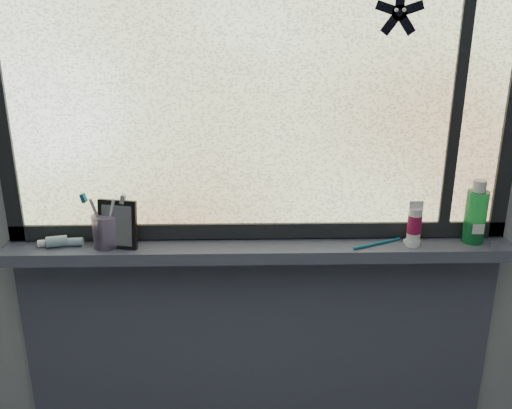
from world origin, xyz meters
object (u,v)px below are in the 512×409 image
object	(u,v)px
cream_tube	(415,222)
vanity_mirror	(118,224)
mouthwash_bottle	(476,211)
toothbrush_cup	(106,231)

from	to	relation	value
cream_tube	vanity_mirror	bearing A→B (deg)	179.49
vanity_mirror	cream_tube	distance (m)	0.93
mouthwash_bottle	cream_tube	xyz separation A→B (m)	(-0.20, -0.03, -0.02)
vanity_mirror	cream_tube	bearing A→B (deg)	10.99
vanity_mirror	toothbrush_cup	xyz separation A→B (m)	(-0.04, 0.00, -0.02)
mouthwash_bottle	cream_tube	bearing A→B (deg)	-172.51
vanity_mirror	mouthwash_bottle	distance (m)	1.13
mouthwash_bottle	vanity_mirror	bearing A→B (deg)	-179.07
vanity_mirror	cream_tube	world-z (taller)	vanity_mirror
vanity_mirror	cream_tube	xyz separation A→B (m)	(0.93, -0.01, 0.00)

